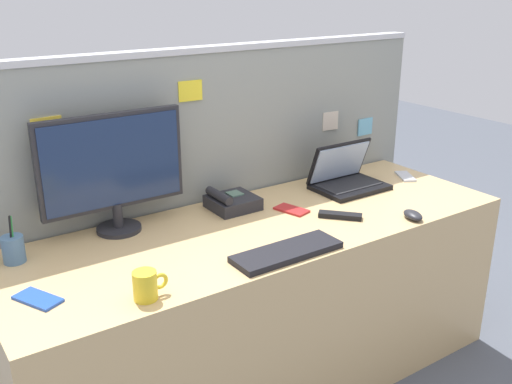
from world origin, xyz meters
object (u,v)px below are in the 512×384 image
object	(u,v)px
desk_phone	(231,202)
cell_phone_silver_slab	(405,176)
computer_mouse_right_hand	(413,215)
cell_phone_red_case	(292,210)
desktop_monitor	(113,167)
cell_phone_blue_case	(38,299)
keyboard_main	(287,252)
tv_remote	(340,215)
pen_cup	(13,249)
coffee_mug	(146,285)
laptop	(346,177)

from	to	relation	value
desk_phone	cell_phone_silver_slab	xyz separation A→B (m)	(0.90, -0.12, -0.03)
computer_mouse_right_hand	cell_phone_red_case	distance (m)	0.48
desktop_monitor	cell_phone_blue_case	xyz separation A→B (m)	(-0.39, -0.35, -0.25)
keyboard_main	cell_phone_silver_slab	bearing A→B (deg)	19.69
desktop_monitor	keyboard_main	size ratio (longest dim) A/B	1.37
desk_phone	tv_remote	bearing A→B (deg)	-46.92
desktop_monitor	pen_cup	xyz separation A→B (m)	(-0.39, -0.06, -0.20)
pen_cup	computer_mouse_right_hand	bearing A→B (deg)	-19.62
cell_phone_blue_case	coffee_mug	xyz separation A→B (m)	(0.27, -0.17, 0.04)
cell_phone_red_case	desktop_monitor	bearing A→B (deg)	145.92
computer_mouse_right_hand	cell_phone_red_case	world-z (taller)	computer_mouse_right_hand
computer_mouse_right_hand	cell_phone_red_case	size ratio (longest dim) A/B	0.73
pen_cup	tv_remote	xyz separation A→B (m)	(1.16, -0.33, -0.04)
computer_mouse_right_hand	cell_phone_silver_slab	world-z (taller)	computer_mouse_right_hand
cell_phone_blue_case	cell_phone_red_case	bearing A→B (deg)	-18.37
computer_mouse_right_hand	tv_remote	bearing A→B (deg)	160.20
desktop_monitor	keyboard_main	xyz separation A→B (m)	(0.40, -0.53, -0.24)
desktop_monitor	cell_phone_blue_case	world-z (taller)	desktop_monitor
cell_phone_red_case	laptop	bearing A→B (deg)	-2.27
desktop_monitor	cell_phone_silver_slab	xyz separation A→B (m)	(1.37, -0.18, -0.25)
tv_remote	coffee_mug	size ratio (longest dim) A/B	1.54
desktop_monitor	cell_phone_red_case	world-z (taller)	desktop_monitor
coffee_mug	cell_phone_blue_case	bearing A→B (deg)	147.39
keyboard_main	coffee_mug	bearing A→B (deg)	-179.96
coffee_mug	keyboard_main	bearing A→B (deg)	-0.03
desk_phone	cell_phone_silver_slab	bearing A→B (deg)	-7.87
cell_phone_red_case	coffee_mug	bearing A→B (deg)	-174.06
cell_phone_silver_slab	coffee_mug	bearing A→B (deg)	-138.22
cell_phone_blue_case	cell_phone_silver_slab	bearing A→B (deg)	-20.27
cell_phone_red_case	cell_phone_silver_slab	world-z (taller)	same
desktop_monitor	desk_phone	size ratio (longest dim) A/B	2.93
cell_phone_blue_case	tv_remote	xyz separation A→B (m)	(1.16, -0.03, 0.01)
desk_phone	tv_remote	distance (m)	0.45
computer_mouse_right_hand	cell_phone_silver_slab	size ratio (longest dim) A/B	0.70
desktop_monitor	desk_phone	xyz separation A→B (m)	(0.47, -0.06, -0.22)
computer_mouse_right_hand	desk_phone	bearing A→B (deg)	153.68
laptop	pen_cup	xyz separation A→B (m)	(-1.42, 0.07, -0.00)
computer_mouse_right_hand	cell_phone_silver_slab	xyz separation A→B (m)	(0.37, 0.37, -0.01)
laptop	coffee_mug	bearing A→B (deg)	-160.83
desktop_monitor	cell_phone_blue_case	size ratio (longest dim) A/B	3.68
cell_phone_blue_case	desktop_monitor	bearing A→B (deg)	16.37
keyboard_main	pen_cup	bearing A→B (deg)	149.18
cell_phone_red_case	tv_remote	distance (m)	0.20
computer_mouse_right_hand	keyboard_main	bearing A→B (deg)	-165.94
coffee_mug	laptop	bearing A→B (deg)	19.17
cell_phone_red_case	cell_phone_blue_case	bearing A→B (deg)	171.66
cell_phone_red_case	coffee_mug	world-z (taller)	coffee_mug
desk_phone	computer_mouse_right_hand	bearing A→B (deg)	-42.75
cell_phone_blue_case	tv_remote	bearing A→B (deg)	-27.30
pen_cup	laptop	bearing A→B (deg)	-2.78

